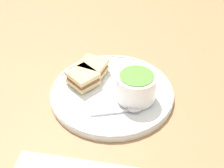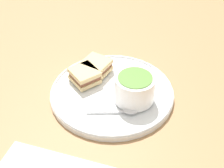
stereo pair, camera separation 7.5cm
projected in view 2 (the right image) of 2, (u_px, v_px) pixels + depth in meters
The scene contains 6 objects.
ground_plane at pixel (112, 95), 0.77m from camera, with size 2.40×2.40×0.00m, color #9E754C.
plate at pixel (112, 92), 0.76m from camera, with size 0.30×0.30×0.02m.
soup_bowl at pixel (135, 88), 0.71m from camera, with size 0.09×0.09×0.06m.
spoon at pixel (127, 111), 0.70m from camera, with size 0.09×0.09×0.01m.
sandwich_half_near at pixel (97, 66), 0.80m from camera, with size 0.08×0.07×0.03m.
sandwich_half_far at pixel (85, 76), 0.77m from camera, with size 0.08×0.07×0.03m.
Camera 2 is at (-0.40, 0.41, 0.51)m, focal length 50.00 mm.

